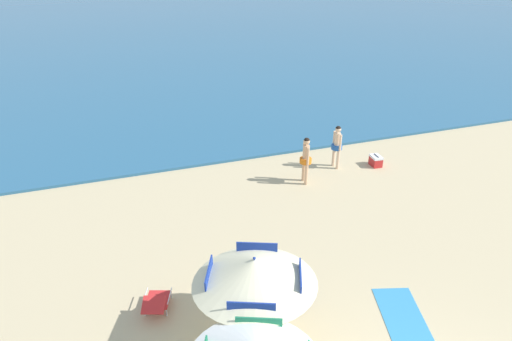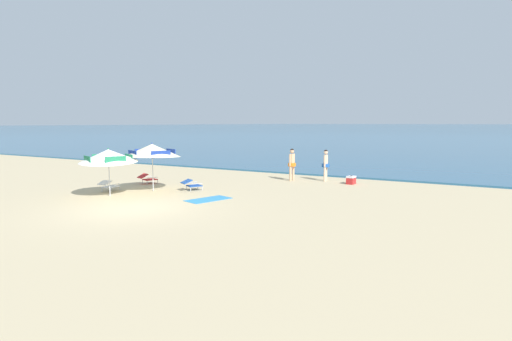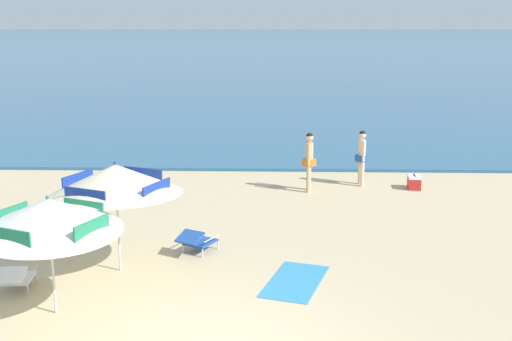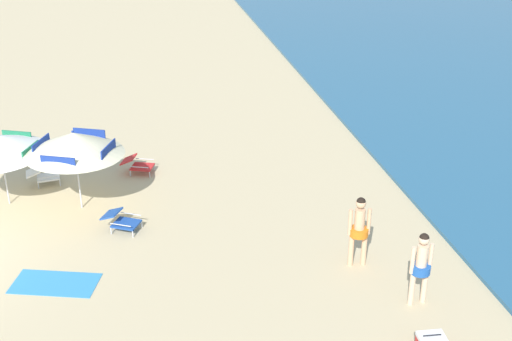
{
  "view_description": "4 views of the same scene",
  "coord_description": "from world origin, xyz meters",
  "views": [
    {
      "loc": [
        -4.34,
        -3.48,
        7.54
      ],
      "look_at": [
        -0.4,
        7.87,
        1.5
      ],
      "focal_mm": 32.16,
      "sensor_mm": 36.0,
      "label": 1
    },
    {
      "loc": [
        10.94,
        -10.31,
        3.02
      ],
      "look_at": [
        1.83,
        5.58,
        0.9
      ],
      "focal_mm": 29.11,
      "sensor_mm": 36.0,
      "label": 2
    },
    {
      "loc": [
        0.9,
        -8.13,
        4.61
      ],
      "look_at": [
        0.49,
        5.77,
        1.4
      ],
      "focal_mm": 44.21,
      "sensor_mm": 36.0,
      "label": 3
    },
    {
      "loc": [
        13.7,
        4.58,
        8.26
      ],
      "look_at": [
        -0.62,
        7.49,
        1.32
      ],
      "focal_mm": 46.83,
      "sensor_mm": 36.0,
      "label": 4
    }
  ],
  "objects": [
    {
      "name": "lounge_chair_facing_sea",
      "position": [
        -3.87,
        4.7,
        0.27
      ],
      "size": [
        0.79,
        1.01,
        0.52
      ],
      "color": "red",
      "rests_on": "ground"
    },
    {
      "name": "beach_umbrella_striped_second",
      "position": [
        -2.67,
        1.32,
        1.68
      ],
      "size": [
        3.22,
        3.23,
        2.0
      ],
      "color": "silver",
      "rests_on": "ground"
    },
    {
      "name": "cooler_box",
      "position": [
        4.94,
        9.61,
        0.2
      ],
      "size": [
        0.39,
        0.52,
        0.43
      ],
      "color": "red",
      "rests_on": "ground"
    },
    {
      "name": "ocean_water",
      "position": [
        0.0,
        411.67,
        0.05
      ],
      "size": [
        800.0,
        800.0,
        0.1
      ],
      "primitive_type": "cube",
      "color": "#285B7F",
      "rests_on": "ground"
    },
    {
      "name": "person_standing_beside",
      "position": [
        3.46,
        9.99,
        0.94
      ],
      "size": [
        0.4,
        0.48,
        1.63
      ],
      "color": "beige",
      "rests_on": "ground"
    },
    {
      "name": "lounge_chair_beside_umbrella",
      "position": [
        -0.69,
        4.18,
        0.28
      ],
      "size": [
        0.87,
        1.01,
        0.51
      ],
      "color": "#1E4799",
      "rests_on": "ground"
    },
    {
      "name": "lounge_chair_under_umbrella",
      "position": [
        -3.66,
        2.12,
        0.28
      ],
      "size": [
        0.65,
        0.93,
        0.5
      ],
      "color": "white",
      "rests_on": "ground"
    },
    {
      "name": "person_standing_near_shore",
      "position": [
        1.88,
        9.26,
        0.97
      ],
      "size": [
        0.41,
        0.5,
        1.68
      ],
      "color": "#D8A87F",
      "rests_on": "ground"
    },
    {
      "name": "beach_umbrella_striped_main",
      "position": [
        -2.06,
        3.19,
        1.81
      ],
      "size": [
        3.06,
        3.07,
        2.15
      ],
      "color": "silver",
      "rests_on": "ground"
    },
    {
      "name": "beach_towel",
      "position": [
        1.3,
        2.73,
        0.01
      ],
      "size": [
        1.38,
        1.98,
        0.01
      ],
      "primitive_type": "cube",
      "rotation": [
        0.0,
        0.0,
        5.99
      ],
      "color": "#3384BC",
      "rests_on": "ground"
    }
  ]
}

